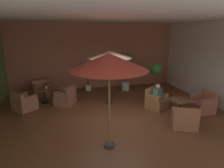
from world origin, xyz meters
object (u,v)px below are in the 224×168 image
armchair_front_right_south (203,105)px  iced_drink_cup (46,88)px  armchair_front_left_east (24,103)px  cafe_table_front_right (181,103)px  armchair_front_right_east (185,119)px  patio_umbrella_center_beige (110,55)px  armchair_front_left_north (41,90)px  potted_tree_mid_right (88,72)px  patio_umbrella_tall_red (109,62)px  armchair_front_left_south (66,98)px  patron_blue_shirt (158,93)px  potted_tree_left_corner (126,64)px  cafe_table_front_left (44,92)px  potted_tree_mid_left (156,73)px  armchair_front_right_north (156,101)px

armchair_front_right_south → iced_drink_cup: 6.76m
armchair_front_left_east → cafe_table_front_right: armchair_front_left_east is taller
armchair_front_right_east → armchair_front_right_south: armchair_front_right_south is taller
patio_umbrella_center_beige → armchair_front_left_north: bearing=148.9°
armchair_front_left_east → armchair_front_right_east: (5.53, -2.97, -0.01)m
armchair_front_left_north → armchair_front_right_south: armchair_front_right_south is taller
cafe_table_front_right → potted_tree_mid_right: (-3.02, 4.18, 0.54)m
patio_umbrella_tall_red → patio_umbrella_center_beige: bearing=76.2°
armchair_front_right_south → patio_umbrella_center_beige: patio_umbrella_center_beige is taller
iced_drink_cup → armchair_front_left_south: bearing=-31.8°
patio_umbrella_tall_red → iced_drink_cup: 4.97m
armchair_front_left_north → armchair_front_right_south: (6.51, -3.73, 0.02)m
cafe_table_front_right → patron_blue_shirt: (-0.55, 0.85, 0.19)m
armchair_front_left_east → armchair_front_right_south: bearing=-15.9°
armchair_front_left_south → armchair_front_left_north: bearing=128.4°
potted_tree_mid_right → iced_drink_cup: (-2.08, -1.39, -0.36)m
armchair_front_left_north → armchair_front_right_south: size_ratio=1.04×
potted_tree_left_corner → potted_tree_mid_right: potted_tree_left_corner is taller
cafe_table_front_left → potted_tree_mid_left: potted_tree_mid_left is taller
cafe_table_front_left → potted_tree_mid_left: bearing=1.3°
patio_umbrella_center_beige → potted_tree_left_corner: 2.39m
armchair_front_left_south → patio_umbrella_tall_red: size_ratio=0.40×
potted_tree_mid_right → iced_drink_cup: 2.53m
armchair_front_right_south → patio_umbrella_tall_red: bearing=-160.8°
armchair_front_left_south → potted_tree_mid_right: 2.39m
armchair_front_right_north → potted_tree_mid_right: size_ratio=0.70×
cafe_table_front_left → armchair_front_right_east: 6.03m
armchair_front_right_east → patio_umbrella_center_beige: patio_umbrella_center_beige is taller
armchair_front_right_north → patron_blue_shirt: patron_blue_shirt is taller
armchair_front_left_north → patron_blue_shirt: (4.90, -2.91, 0.39)m
armchair_front_left_south → potted_tree_mid_right: bearing=57.0°
armchair_front_left_north → patio_umbrella_center_beige: 4.09m
armchair_front_left_south → cafe_table_front_right: armchair_front_left_south is taller
cafe_table_front_left → armchair_front_right_north: armchair_front_right_north is taller
patio_umbrella_tall_red → potted_tree_mid_right: (0.14, 5.63, -1.37)m
potted_tree_left_corner → patio_umbrella_center_beige: bearing=-126.0°
armchair_front_right_east → iced_drink_cup: armchair_front_right_east is taller
armchair_front_left_east → armchair_front_right_south: (7.02, -1.99, 0.02)m
armchair_front_left_north → armchair_front_left_east: armchair_front_left_north is taller
armchair_front_left_north → cafe_table_front_right: (5.45, -3.76, 0.20)m
armchair_front_left_north → patio_umbrella_tall_red: 6.07m
cafe_table_front_left → armchair_front_right_south: size_ratio=0.84×
armchair_front_left_south → patio_umbrella_tall_red: 4.40m
armchair_front_left_south → armchair_front_right_north: size_ratio=1.00×
potted_tree_left_corner → iced_drink_cup: 4.27m
armchair_front_left_north → cafe_table_front_right: 6.62m
armchair_front_left_east → patio_umbrella_center_beige: (3.61, -0.13, 1.89)m
armchair_front_left_east → potted_tree_mid_right: 3.72m
potted_tree_mid_left → potted_tree_mid_right: 3.60m
armchair_front_right_south → patron_blue_shirt: patron_blue_shirt is taller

